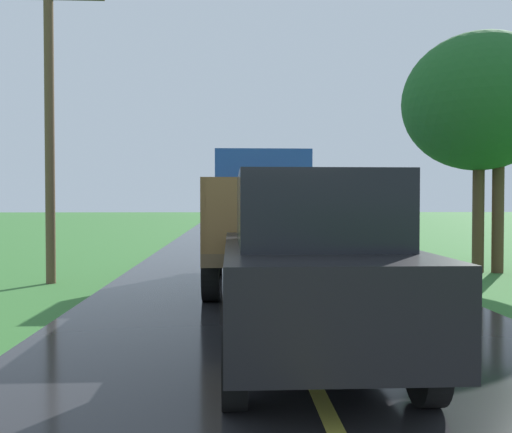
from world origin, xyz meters
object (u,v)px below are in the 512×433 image
(roadside_tree_mid_right, at_px, (499,112))
(utility_pole_roadside, at_px, (49,116))
(following_car, at_px, (309,266))
(roadside_tree_far_left, at_px, (479,102))
(banana_truck_near, at_px, (264,214))

(roadside_tree_mid_right, bearing_deg, utility_pole_roadside, -172.99)
(following_car, bearing_deg, roadside_tree_mid_right, 52.55)
(roadside_tree_far_left, bearing_deg, roadside_tree_mid_right, -12.55)
(utility_pole_roadside, distance_m, roadside_tree_mid_right, 10.43)
(banana_truck_near, distance_m, utility_pole_roadside, 4.99)
(banana_truck_near, xyz_separation_m, roadside_tree_far_left, (5.38, 1.54, 2.70))
(following_car, bearing_deg, utility_pole_roadside, 126.55)
(utility_pole_roadside, relative_size, roadside_tree_far_left, 1.10)
(roadside_tree_mid_right, bearing_deg, following_car, -127.45)
(utility_pole_roadside, distance_m, roadside_tree_far_left, 10.02)
(banana_truck_near, relative_size, following_car, 1.42)
(roadside_tree_far_left, distance_m, following_car, 9.76)
(utility_pole_roadside, height_order, roadside_tree_mid_right, utility_pole_roadside)
(banana_truck_near, relative_size, roadside_tree_mid_right, 1.14)
(roadside_tree_far_left, bearing_deg, following_car, -124.90)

